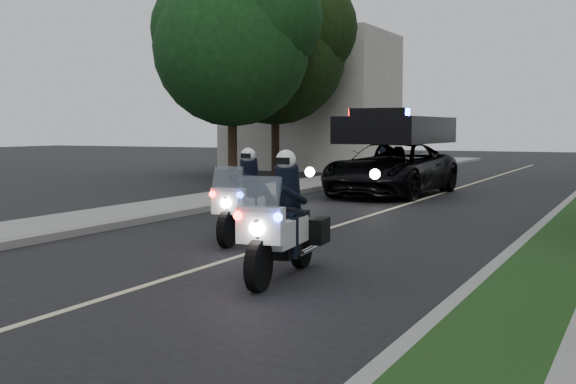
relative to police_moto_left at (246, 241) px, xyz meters
name	(u,v)px	position (x,y,z in m)	size (l,w,h in m)	color
ground	(208,266)	(0.76, -2.54, 0.00)	(120.00, 120.00, 0.00)	black
curb_right	(560,210)	(4.86, 7.46, 0.07)	(0.20, 60.00, 0.15)	gray
curb_left	(271,197)	(-3.34, 7.46, 0.07)	(0.20, 60.00, 0.15)	gray
sidewalk_left	(239,195)	(-4.44, 7.46, 0.08)	(2.00, 60.00, 0.16)	gray
building_far	(312,102)	(-9.24, 23.46, 3.50)	(8.00, 6.00, 7.00)	#A8A396
lane_marking	(403,205)	(0.76, 7.46, 0.00)	(0.12, 50.00, 0.01)	#BFB78C
police_moto_left	(246,241)	(0.00, 0.00, 0.00)	(0.73, 2.08, 1.76)	white
police_moto_right	(282,278)	(2.20, -2.83, 0.00)	(0.75, 2.15, 1.83)	white
police_suv	(391,195)	(-0.52, 10.33, 0.00)	(2.79, 6.03, 2.93)	black
bicycle	(382,185)	(-2.13, 14.16, 0.00)	(0.61, 1.75, 0.91)	black
cyclist	(382,185)	(-2.13, 14.16, 0.00)	(0.57, 0.38, 1.57)	black
tree_left_near	(233,182)	(-7.85, 12.86, 0.00)	(6.09, 6.09, 10.16)	#143D15
tree_left_far	(275,175)	(-8.35, 17.50, 0.00)	(6.32, 6.32, 10.53)	black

